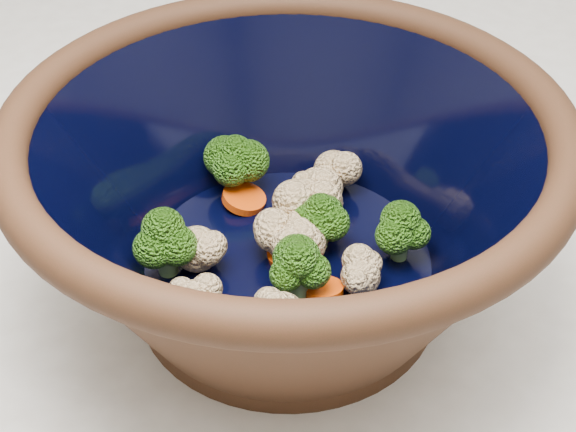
{
  "coord_description": "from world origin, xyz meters",
  "views": [
    {
      "loc": [
        0.03,
        -0.49,
        1.3
      ],
      "look_at": [
        -0.11,
        -0.12,
        0.97
      ],
      "focal_mm": 50.0,
      "sensor_mm": 36.0,
      "label": 1
    }
  ],
  "objects": [
    {
      "name": "mixing_bowl",
      "position": [
        -0.11,
        -0.12,
        0.98
      ],
      "size": [
        0.42,
        0.42,
        0.15
      ],
      "rotation": [
        0.0,
        0.0,
        0.31
      ],
      "color": "black",
      "rests_on": "counter"
    },
    {
      "name": "vegetable_pile",
      "position": [
        -0.12,
        -0.11,
        0.96
      ],
      "size": [
        0.18,
        0.2,
        0.05
      ],
      "color": "#608442",
      "rests_on": "mixing_bowl"
    }
  ]
}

